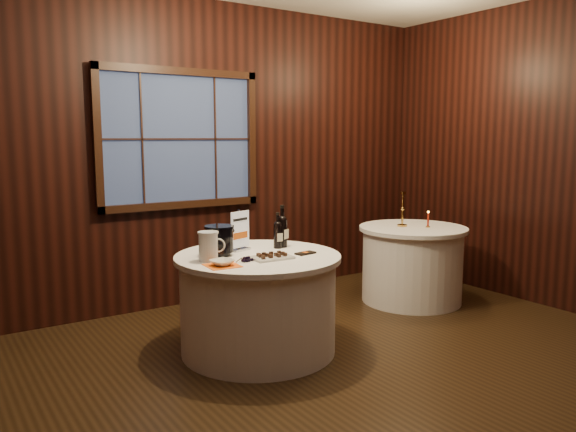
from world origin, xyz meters
TOP-DOWN VIEW (x-y plane):
  - ground at (0.00, 0.00)m, footprint 6.00×6.00m
  - back_wall at (0.00, 2.48)m, footprint 6.00×0.10m
  - main_table at (0.00, 1.00)m, footprint 1.28×1.28m
  - side_table at (2.00, 1.30)m, footprint 1.08×1.08m
  - sign_stand at (-0.04, 1.21)m, footprint 0.20×0.14m
  - port_bottle_left at (0.27, 1.13)m, footprint 0.07×0.07m
  - port_bottle_right at (0.32, 1.15)m, footprint 0.08×0.10m
  - ice_bucket at (-0.26, 1.14)m, footprint 0.23×0.23m
  - chocolate_plate at (0.01, 0.82)m, footprint 0.31×0.22m
  - chocolate_box at (0.32, 0.82)m, footprint 0.17×0.10m
  - grape_bunch at (-0.19, 0.84)m, footprint 0.15×0.06m
  - glass_pitcher at (-0.41, 1.01)m, footprint 0.20×0.15m
  - orange_napkin at (-0.40, 0.81)m, footprint 0.24×0.24m
  - cracker_bowl at (-0.40, 0.81)m, footprint 0.19×0.19m
  - brass_candlestick at (1.93, 1.38)m, footprint 0.10×0.10m
  - red_candle at (2.10, 1.19)m, footprint 0.04×0.04m

SIDE VIEW (x-z plane):
  - ground at x=0.00m, z-range 0.00..0.00m
  - main_table at x=0.00m, z-range 0.00..0.77m
  - side_table at x=2.00m, z-range 0.00..0.77m
  - orange_napkin at x=-0.40m, z-range 0.77..0.77m
  - chocolate_box at x=0.32m, z-range 0.77..0.78m
  - chocolate_plate at x=0.01m, z-range 0.77..0.81m
  - grape_bunch at x=-0.19m, z-range 0.77..0.81m
  - cracker_bowl at x=-0.40m, z-range 0.77..0.81m
  - red_candle at x=2.10m, z-range 0.75..0.92m
  - glass_pitcher at x=-0.41m, z-range 0.77..0.99m
  - sign_stand at x=-0.04m, z-range 0.72..1.05m
  - ice_bucket at x=-0.26m, z-range 0.78..1.01m
  - port_bottle_left at x=0.27m, z-range 0.75..1.04m
  - brass_candlestick at x=1.93m, z-range 0.72..1.07m
  - port_bottle_right at x=0.32m, z-range 0.75..1.09m
  - back_wall at x=0.00m, z-range 0.04..3.04m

